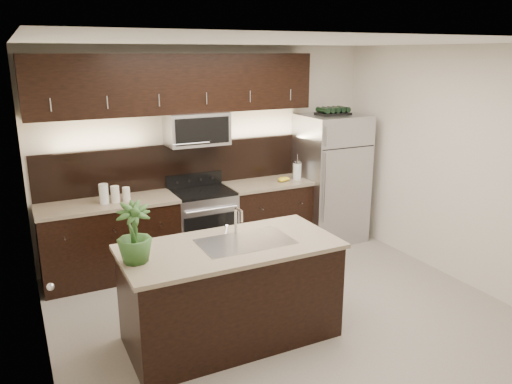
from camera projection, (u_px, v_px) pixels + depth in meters
ground at (284, 313)px, 5.17m from camera, size 4.50×4.50×0.00m
room_walls at (278, 154)px, 4.64m from camera, size 4.52×4.02×2.71m
counter_run at (188, 228)px, 6.31m from camera, size 3.51×0.65×0.94m
upper_fixtures at (181, 93)px, 6.00m from camera, size 3.49×0.40×1.66m
island at (231, 292)px, 4.62m from camera, size 1.96×0.96×0.94m
sink_faucet at (245, 240)px, 4.56m from camera, size 0.84×0.50×0.28m
refrigerator at (330, 178)px, 7.05m from camera, size 0.86×0.78×1.79m
wine_rack at (333, 111)px, 6.80m from camera, size 0.44×0.27×0.10m
plant at (134, 233)px, 4.05m from camera, size 0.33×0.33×0.51m
canisters at (112, 194)px, 5.72m from camera, size 0.35×0.11×0.23m
french_press at (297, 170)px, 6.78m from camera, size 0.12×0.12×0.34m
bananas at (280, 180)px, 6.66m from camera, size 0.22×0.19×0.06m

